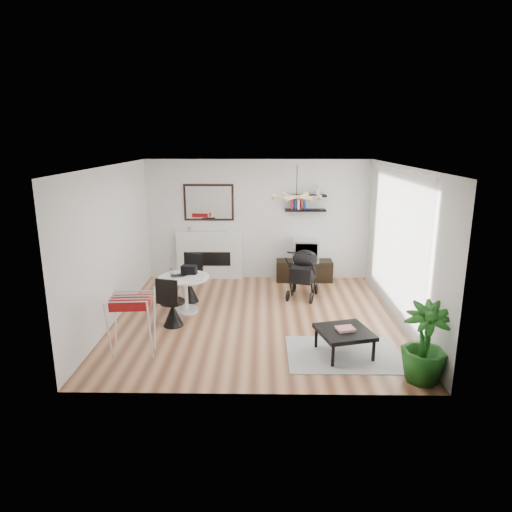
{
  "coord_description": "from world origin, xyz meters",
  "views": [
    {
      "loc": [
        0.12,
        -7.66,
        3.15
      ],
      "look_at": [
        -0.01,
        0.4,
        1.06
      ],
      "focal_mm": 32.0,
      "sensor_mm": 36.0,
      "label": 1
    }
  ],
  "objects_px": {
    "stroller": "(303,275)",
    "coffee_table": "(344,333)",
    "crt_tv": "(305,250)",
    "potted_plant": "(425,343)",
    "dining_table": "(184,289)",
    "drying_rack": "(132,324)",
    "tv_console": "(304,271)",
    "fireplace": "(210,249)"
  },
  "relations": [
    {
      "from": "crt_tv",
      "to": "stroller",
      "type": "xyz_separation_m",
      "value": [
        -0.13,
        -1.06,
        -0.26
      ]
    },
    {
      "from": "crt_tv",
      "to": "dining_table",
      "type": "height_order",
      "value": "crt_tv"
    },
    {
      "from": "drying_rack",
      "to": "coffee_table",
      "type": "distance_m",
      "value": 3.15
    },
    {
      "from": "tv_console",
      "to": "coffee_table",
      "type": "height_order",
      "value": "tv_console"
    },
    {
      "from": "dining_table",
      "to": "potted_plant",
      "type": "distance_m",
      "value": 4.34
    },
    {
      "from": "coffee_table",
      "to": "potted_plant",
      "type": "relative_size",
      "value": 0.83
    },
    {
      "from": "crt_tv",
      "to": "stroller",
      "type": "relative_size",
      "value": 0.54
    },
    {
      "from": "fireplace",
      "to": "tv_console",
      "type": "distance_m",
      "value": 2.2
    },
    {
      "from": "crt_tv",
      "to": "tv_console",
      "type": "bearing_deg",
      "value": 167.75
    },
    {
      "from": "fireplace",
      "to": "potted_plant",
      "type": "height_order",
      "value": "fireplace"
    },
    {
      "from": "dining_table",
      "to": "coffee_table",
      "type": "distance_m",
      "value": 3.17
    },
    {
      "from": "fireplace",
      "to": "drying_rack",
      "type": "height_order",
      "value": "fireplace"
    },
    {
      "from": "crt_tv",
      "to": "dining_table",
      "type": "relative_size",
      "value": 0.61
    },
    {
      "from": "stroller",
      "to": "coffee_table",
      "type": "height_order",
      "value": "stroller"
    },
    {
      "from": "stroller",
      "to": "drying_rack",
      "type": "bearing_deg",
      "value": -120.07
    },
    {
      "from": "tv_console",
      "to": "drying_rack",
      "type": "height_order",
      "value": "drying_rack"
    },
    {
      "from": "fireplace",
      "to": "coffee_table",
      "type": "height_order",
      "value": "fireplace"
    },
    {
      "from": "tv_console",
      "to": "stroller",
      "type": "relative_size",
      "value": 1.19
    },
    {
      "from": "crt_tv",
      "to": "stroller",
      "type": "distance_m",
      "value": 1.1
    },
    {
      "from": "dining_table",
      "to": "drying_rack",
      "type": "height_order",
      "value": "drying_rack"
    },
    {
      "from": "fireplace",
      "to": "tv_console",
      "type": "relative_size",
      "value": 1.73
    },
    {
      "from": "tv_console",
      "to": "stroller",
      "type": "bearing_deg",
      "value": -95.96
    },
    {
      "from": "crt_tv",
      "to": "potted_plant",
      "type": "bearing_deg",
      "value": -74.94
    },
    {
      "from": "crt_tv",
      "to": "coffee_table",
      "type": "bearing_deg",
      "value": -85.84
    },
    {
      "from": "drying_rack",
      "to": "fireplace",
      "type": "bearing_deg",
      "value": 74.59
    },
    {
      "from": "fireplace",
      "to": "coffee_table",
      "type": "bearing_deg",
      "value": -57.41
    },
    {
      "from": "fireplace",
      "to": "potted_plant",
      "type": "relative_size",
      "value": 1.99
    },
    {
      "from": "potted_plant",
      "to": "dining_table",
      "type": "bearing_deg",
      "value": 145.69
    },
    {
      "from": "tv_console",
      "to": "potted_plant",
      "type": "bearing_deg",
      "value": -74.77
    },
    {
      "from": "crt_tv",
      "to": "dining_table",
      "type": "distance_m",
      "value": 3.1
    },
    {
      "from": "dining_table",
      "to": "crt_tv",
      "type": "bearing_deg",
      "value": 39.06
    },
    {
      "from": "tv_console",
      "to": "stroller",
      "type": "height_order",
      "value": "stroller"
    },
    {
      "from": "coffee_table",
      "to": "potted_plant",
      "type": "xyz_separation_m",
      "value": [
        0.92,
        -0.74,
        0.2
      ]
    },
    {
      "from": "dining_table",
      "to": "coffee_table",
      "type": "xyz_separation_m",
      "value": [
        2.67,
        -1.7,
        -0.1
      ]
    },
    {
      "from": "tv_console",
      "to": "stroller",
      "type": "distance_m",
      "value": 1.09
    },
    {
      "from": "fireplace",
      "to": "dining_table",
      "type": "relative_size",
      "value": 2.32
    },
    {
      "from": "tv_console",
      "to": "drying_rack",
      "type": "distance_m",
      "value": 4.69
    },
    {
      "from": "dining_table",
      "to": "drying_rack",
      "type": "distance_m",
      "value": 1.81
    },
    {
      "from": "crt_tv",
      "to": "dining_table",
      "type": "bearing_deg",
      "value": -140.94
    },
    {
      "from": "potted_plant",
      "to": "tv_console",
      "type": "bearing_deg",
      "value": 105.23
    },
    {
      "from": "tv_console",
      "to": "crt_tv",
      "type": "distance_m",
      "value": 0.48
    },
    {
      "from": "stroller",
      "to": "potted_plant",
      "type": "relative_size",
      "value": 0.97
    }
  ]
}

